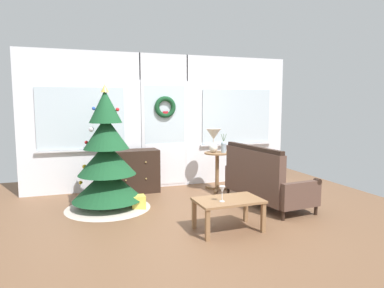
{
  "coord_description": "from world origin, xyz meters",
  "views": [
    {
      "loc": [
        -1.62,
        -4.38,
        1.61
      ],
      "look_at": [
        0.05,
        0.55,
        1.0
      ],
      "focal_mm": 32.14,
      "sensor_mm": 36.0,
      "label": 1
    }
  ],
  "objects_px": {
    "christmas_tree": "(107,165)",
    "coffee_table": "(228,204)",
    "table_lamp": "(214,137)",
    "flower_vase": "(224,146)",
    "side_table": "(217,164)",
    "wine_glass": "(222,190)",
    "gift_box": "(138,202)",
    "settee_sofa": "(263,182)",
    "dresser_cabinet": "(133,171)"
  },
  "relations": [
    {
      "from": "dresser_cabinet",
      "to": "wine_glass",
      "type": "xyz_separation_m",
      "value": [
        0.72,
        -2.37,
        0.16
      ]
    },
    {
      "from": "table_lamp",
      "to": "flower_vase",
      "type": "relative_size",
      "value": 1.26
    },
    {
      "from": "flower_vase",
      "to": "coffee_table",
      "type": "relative_size",
      "value": 0.41
    },
    {
      "from": "christmas_tree",
      "to": "coffee_table",
      "type": "height_order",
      "value": "christmas_tree"
    },
    {
      "from": "side_table",
      "to": "coffee_table",
      "type": "relative_size",
      "value": 0.84
    },
    {
      "from": "christmas_tree",
      "to": "gift_box",
      "type": "relative_size",
      "value": 9.01
    },
    {
      "from": "dresser_cabinet",
      "to": "coffee_table",
      "type": "xyz_separation_m",
      "value": [
        0.83,
        -2.3,
        -0.04
      ]
    },
    {
      "from": "dresser_cabinet",
      "to": "table_lamp",
      "type": "relative_size",
      "value": 2.08
    },
    {
      "from": "gift_box",
      "to": "side_table",
      "type": "bearing_deg",
      "value": 22.89
    },
    {
      "from": "settee_sofa",
      "to": "coffee_table",
      "type": "xyz_separation_m",
      "value": [
        -0.99,
        -0.85,
        -0.03
      ]
    },
    {
      "from": "flower_vase",
      "to": "gift_box",
      "type": "xyz_separation_m",
      "value": [
        -1.7,
        -0.61,
        -0.73
      ]
    },
    {
      "from": "table_lamp",
      "to": "wine_glass",
      "type": "distance_m",
      "value": 2.22
    },
    {
      "from": "gift_box",
      "to": "wine_glass",
      "type": "bearing_deg",
      "value": -58.56
    },
    {
      "from": "coffee_table",
      "to": "wine_glass",
      "type": "distance_m",
      "value": 0.24
    },
    {
      "from": "dresser_cabinet",
      "to": "wine_glass",
      "type": "bearing_deg",
      "value": -73.22
    },
    {
      "from": "wine_glass",
      "to": "table_lamp",
      "type": "bearing_deg",
      "value": 70.64
    },
    {
      "from": "table_lamp",
      "to": "wine_glass",
      "type": "xyz_separation_m",
      "value": [
        -0.72,
        -2.05,
        -0.45
      ]
    },
    {
      "from": "settee_sofa",
      "to": "flower_vase",
      "type": "height_order",
      "value": "flower_vase"
    },
    {
      "from": "dresser_cabinet",
      "to": "gift_box",
      "type": "xyz_separation_m",
      "value": [
        -0.1,
        -1.04,
        -0.28
      ]
    },
    {
      "from": "dresser_cabinet",
      "to": "gift_box",
      "type": "bearing_deg",
      "value": -95.54
    },
    {
      "from": "dresser_cabinet",
      "to": "gift_box",
      "type": "relative_size",
      "value": 4.34
    },
    {
      "from": "side_table",
      "to": "gift_box",
      "type": "xyz_separation_m",
      "value": [
        -1.6,
        -0.67,
        -0.4
      ]
    },
    {
      "from": "table_lamp",
      "to": "wine_glass",
      "type": "bearing_deg",
      "value": -109.36
    },
    {
      "from": "dresser_cabinet",
      "to": "table_lamp",
      "type": "distance_m",
      "value": 1.59
    },
    {
      "from": "christmas_tree",
      "to": "dresser_cabinet",
      "type": "bearing_deg",
      "value": 57.57
    },
    {
      "from": "christmas_tree",
      "to": "side_table",
      "type": "height_order",
      "value": "christmas_tree"
    },
    {
      "from": "gift_box",
      "to": "settee_sofa",
      "type": "bearing_deg",
      "value": -12.08
    },
    {
      "from": "christmas_tree",
      "to": "settee_sofa",
      "type": "xyz_separation_m",
      "value": [
        2.36,
        -0.61,
        -0.29
      ]
    },
    {
      "from": "christmas_tree",
      "to": "gift_box",
      "type": "height_order",
      "value": "christmas_tree"
    },
    {
      "from": "dresser_cabinet",
      "to": "settee_sofa",
      "type": "height_order",
      "value": "settee_sofa"
    },
    {
      "from": "christmas_tree",
      "to": "settee_sofa",
      "type": "height_order",
      "value": "christmas_tree"
    },
    {
      "from": "side_table",
      "to": "wine_glass",
      "type": "height_order",
      "value": "side_table"
    },
    {
      "from": "settee_sofa",
      "to": "flower_vase",
      "type": "relative_size",
      "value": 4.76
    },
    {
      "from": "table_lamp",
      "to": "wine_glass",
      "type": "relative_size",
      "value": 2.26
    },
    {
      "from": "flower_vase",
      "to": "coffee_table",
      "type": "distance_m",
      "value": 2.09
    },
    {
      "from": "wine_glass",
      "to": "gift_box",
      "type": "relative_size",
      "value": 0.92
    },
    {
      "from": "christmas_tree",
      "to": "flower_vase",
      "type": "xyz_separation_m",
      "value": [
        2.13,
        0.42,
        0.16
      ]
    },
    {
      "from": "dresser_cabinet",
      "to": "side_table",
      "type": "relative_size",
      "value": 1.28
    },
    {
      "from": "christmas_tree",
      "to": "coffee_table",
      "type": "relative_size",
      "value": 2.22
    },
    {
      "from": "side_table",
      "to": "wine_glass",
      "type": "xyz_separation_m",
      "value": [
        -0.78,
        -2.01,
        0.04
      ]
    },
    {
      "from": "side_table",
      "to": "flower_vase",
      "type": "bearing_deg",
      "value": -30.96
    },
    {
      "from": "dresser_cabinet",
      "to": "settee_sofa",
      "type": "relative_size",
      "value": 0.55
    },
    {
      "from": "settee_sofa",
      "to": "gift_box",
      "type": "distance_m",
      "value": 1.99
    },
    {
      "from": "settee_sofa",
      "to": "coffee_table",
      "type": "height_order",
      "value": "settee_sofa"
    },
    {
      "from": "side_table",
      "to": "flower_vase",
      "type": "height_order",
      "value": "flower_vase"
    },
    {
      "from": "dresser_cabinet",
      "to": "flower_vase",
      "type": "xyz_separation_m",
      "value": [
        1.6,
        -0.42,
        0.44
      ]
    },
    {
      "from": "side_table",
      "to": "flower_vase",
      "type": "distance_m",
      "value": 0.35
    },
    {
      "from": "christmas_tree",
      "to": "coffee_table",
      "type": "distance_m",
      "value": 2.03
    },
    {
      "from": "christmas_tree",
      "to": "table_lamp",
      "type": "xyz_separation_m",
      "value": [
        1.97,
        0.52,
        0.33
      ]
    },
    {
      "from": "table_lamp",
      "to": "gift_box",
      "type": "distance_m",
      "value": 1.92
    }
  ]
}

